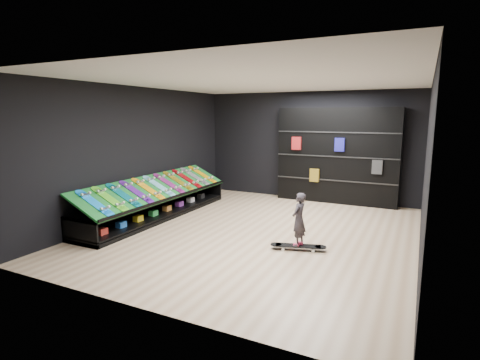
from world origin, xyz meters
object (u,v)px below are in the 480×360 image
at_px(back_shelving, 337,156).
at_px(child, 299,230).
at_px(display_rack, 158,206).
at_px(floor_skateboard, 298,247).

xyz_separation_m(back_shelving, child, (0.21, -4.00, -0.90)).
relative_size(display_rack, floor_skateboard, 4.59).
xyz_separation_m(display_rack, child, (3.63, -0.68, 0.12)).
bearing_deg(back_shelving, child, -86.94).
height_order(back_shelving, floor_skateboard, back_shelving).
xyz_separation_m(floor_skateboard, child, (0.00, 0.00, 0.33)).
xyz_separation_m(display_rack, back_shelving, (3.41, 3.32, 1.03)).
relative_size(floor_skateboard, child, 1.73).
bearing_deg(back_shelving, display_rack, -135.79).
bearing_deg(child, floor_skateboard, 180.00).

